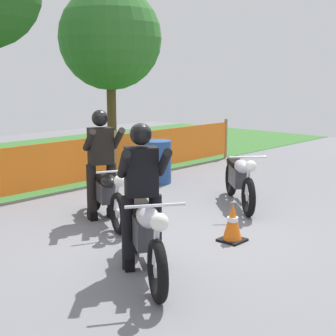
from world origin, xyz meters
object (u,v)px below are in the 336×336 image
Objects in this scene: traffic_cone at (233,222)px; motorcycle_lead at (105,194)px; rider_third at (142,191)px; rider_lead at (101,158)px; motorcycle_trailing at (239,179)px; motorcycle_third at (145,234)px; spare_drum at (157,162)px.

motorcycle_lead is at bearing 106.42° from traffic_cone.
traffic_cone is (1.48, -0.21, -0.66)m from rider_third.
motorcycle_lead is at bearing -173.27° from rider_third.
rider_third reaches higher than motorcycle_lead.
rider_lead is (0.08, 0.19, 0.52)m from motorcycle_lead.
rider_third is at bearing -3.52° from rider_lead.
motorcycle_lead is 2.36m from motorcycle_trailing.
motorcycle_trailing reaches higher than motorcycle_lead.
traffic_cone is at bearing 122.62° from motorcycle_third.
motorcycle_trailing is 2.42m from rider_lead.
motorcycle_third reaches higher than motorcycle_trailing.
motorcycle_trailing reaches higher than traffic_cone.
spare_drum is (3.51, 3.23, -0.03)m from motorcycle_third.
rider_third is (-0.91, -1.73, 0.48)m from motorcycle_lead.
motorcycle_third is 0.49m from rider_third.
rider_lead is 2.71m from spare_drum.
motorcycle_third is 1.61m from traffic_cone.
motorcycle_trailing is 2.30m from spare_drum.
motorcycle_third reaches higher than traffic_cone.
rider_lead is 1.92× the size of spare_drum.
motorcycle_lead is at bearing -70.84° from motorcycle_trailing.
rider_third is at bearing -137.98° from spare_drum.
traffic_cone is at bearing -120.32° from spare_drum.
rider_lead is at bearing -154.70° from spare_drum.
rider_lead is (1.10, 2.09, 0.48)m from motorcycle_third.
motorcycle_trailing is at bearing 141.06° from motorcycle_third.
spare_drum reaches higher than traffic_cone.
motorcycle_lead is 1.05× the size of rider_third.
rider_third is at bearing 171.79° from traffic_cone.
motorcycle_lead is 2.82m from spare_drum.
motorcycle_third reaches higher than spare_drum.
motorcycle_third is at bearing 178.26° from traffic_cone.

